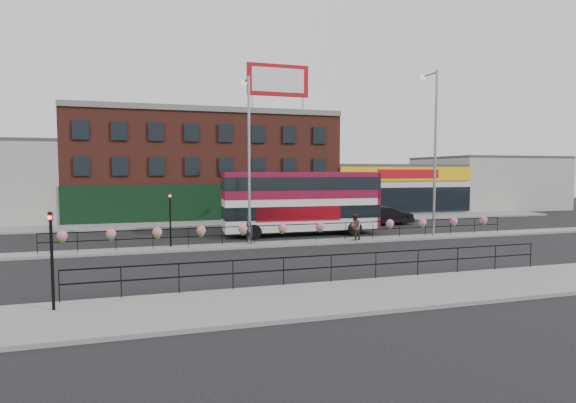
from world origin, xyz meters
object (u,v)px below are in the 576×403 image
object	(u,v)px
double_decker_bus	(302,196)
pedestrian_a	(249,230)
pedestrian_b	(355,227)
car	(386,216)
lamp_column_east	(433,138)
lamp_column_west	(248,145)

from	to	relation	value
double_decker_bus	pedestrian_a	xyz separation A→B (m)	(-4.55, -3.63, -1.78)
pedestrian_a	pedestrian_b	distance (m)	6.83
car	lamp_column_east	world-z (taller)	lamp_column_east
pedestrian_a	lamp_column_west	size ratio (longest dim) A/B	0.17
double_decker_bus	pedestrian_b	bearing A→B (deg)	-61.80
pedestrian_a	pedestrian_b	size ratio (longest dim) A/B	1.00
double_decker_bus	car	xyz separation A→B (m)	(8.78, 3.75, -2.00)
car	lamp_column_east	xyz separation A→B (m)	(-0.36, -7.20, 6.07)
lamp_column_west	lamp_column_east	size ratio (longest dim) A/B	0.90
lamp_column_east	pedestrian_b	bearing A→B (deg)	-173.18
double_decker_bus	lamp_column_west	distance (m)	6.66
pedestrian_b	double_decker_bus	bearing A→B (deg)	-85.85
pedestrian_b	lamp_column_west	distance (m)	8.59
pedestrian_b	lamp_column_east	xyz separation A→B (m)	(6.17, 0.74, 5.85)
pedestrian_b	lamp_column_west	world-z (taller)	lamp_column_west
pedestrian_a	lamp_column_west	bearing A→B (deg)	-17.64
car	lamp_column_west	bearing A→B (deg)	114.54
pedestrian_a	pedestrian_b	world-z (taller)	pedestrian_a
car	lamp_column_west	xyz separation A→B (m)	(-13.35, -7.21, 5.39)
car	double_decker_bus	bearing A→B (deg)	109.25
double_decker_bus	lamp_column_east	xyz separation A→B (m)	(8.42, -3.46, 4.07)
double_decker_bus	pedestrian_b	xyz separation A→B (m)	(2.25, -4.20, -1.78)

